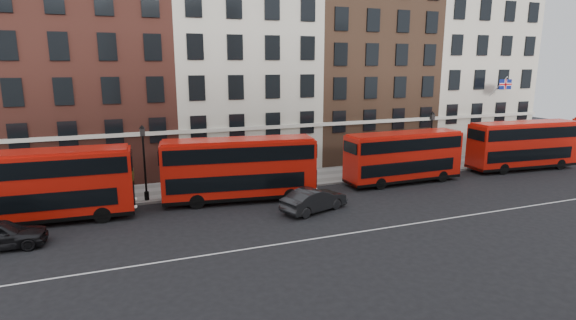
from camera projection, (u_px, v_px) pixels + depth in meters
name	position (u px, v px, depth m)	size (l,w,h in m)	color
ground	(319.00, 224.00, 27.27)	(120.00, 120.00, 0.00)	black
pavement	(265.00, 181.00, 36.82)	(80.00, 5.00, 0.15)	slate
kerb	(275.00, 189.00, 34.54)	(80.00, 0.30, 0.16)	gray
road_centre_line	(334.00, 236.00, 25.44)	(70.00, 0.12, 0.01)	white
building_terrace	(235.00, 56.00, 41.29)	(64.00, 11.95, 22.00)	#B1A999
bus_a	(39.00, 185.00, 27.02)	(10.81, 3.15, 4.49)	red
bus_b	(239.00, 168.00, 31.40)	(10.89, 3.98, 4.47)	red
bus_c	(403.00, 156.00, 36.26)	(9.95, 2.59, 4.16)	red
bus_d	(523.00, 144.00, 40.81)	(10.64, 3.29, 4.41)	red
car_front	(314.00, 200.00, 29.54)	(1.64, 4.72, 1.55)	black
lamp_post_left	(144.00, 159.00, 31.02)	(0.44, 0.44, 5.33)	black
lamp_post_right	(431.00, 138.00, 39.64)	(0.44, 0.44, 5.33)	black
traffic_light	(506.00, 140.00, 42.46)	(0.25, 0.45, 3.27)	black
iron_railings	(257.00, 169.00, 38.70)	(6.60, 0.06, 1.00)	black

